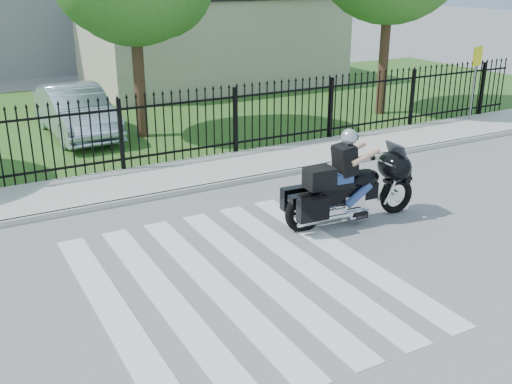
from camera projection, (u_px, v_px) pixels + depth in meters
ground at (239, 280)px, 9.39m from camera, size 120.00×120.00×0.00m
crosswalk at (239, 279)px, 9.39m from camera, size 5.00×5.50×0.01m
sidewalk at (137, 183)px, 13.47m from camera, size 40.00×2.00×0.12m
curb at (152, 197)px, 12.65m from camera, size 40.00×0.12×0.12m
grass_strip at (68, 121)px, 19.24m from camera, size 40.00×12.00×0.02m
iron_fence at (121, 137)px, 14.00m from camera, size 26.00×0.04×1.80m
building_low at (212, 42)px, 25.08m from camera, size 10.00×6.00×3.50m
motorcycle_rider at (349, 184)px, 11.30m from camera, size 2.86×0.99×1.89m
parked_car at (76, 111)px, 17.25m from camera, size 1.65×4.44×1.45m
traffic_sign at (476, 68)px, 18.55m from camera, size 0.48×0.17×2.25m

